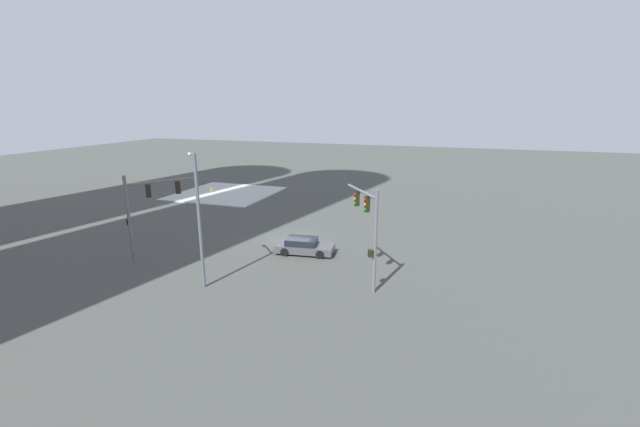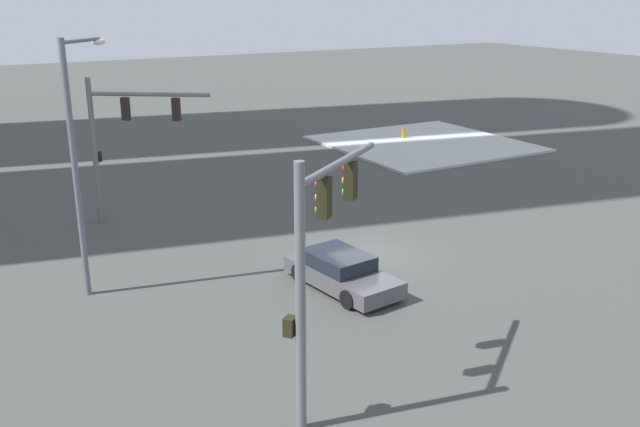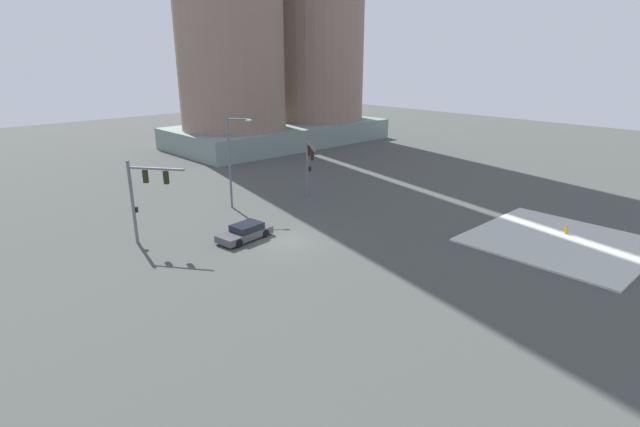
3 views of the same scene
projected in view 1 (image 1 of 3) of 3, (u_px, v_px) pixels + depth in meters
The scene contains 7 objects.
ground_plane at pixel (293, 241), 34.60m from camera, with size 168.87×168.87×0.00m, color #424541.
sidewalk_corner at pixel (226, 193), 52.48m from camera, with size 11.75×11.85×0.15m, color #B6BDB5.
traffic_signal_near_corner at pixel (369, 222), 24.86m from camera, with size 2.76×3.91×6.38m.
traffic_signal_opposite_side at pixel (145, 203), 29.88m from camera, with size 3.35×4.36×6.30m.
streetlamp_curved_arm at pixel (198, 212), 24.84m from camera, with size 1.72×1.83×8.37m.
sedan_car_approaching at pixel (304, 246), 31.54m from camera, with size 4.59×2.39×1.21m.
fire_hydrant_on_curb at pixel (212, 190), 52.72m from camera, with size 0.33×0.22×0.71m.
Camera 1 is at (-12.74, 30.36, 11.10)m, focal length 23.14 mm.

